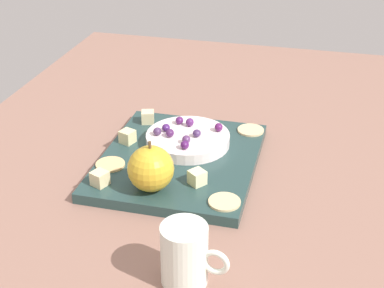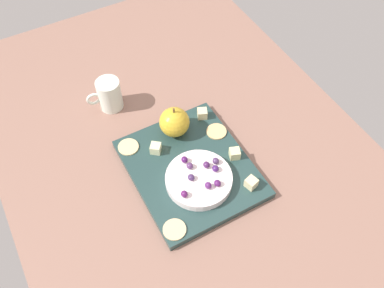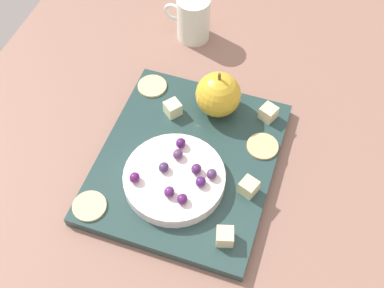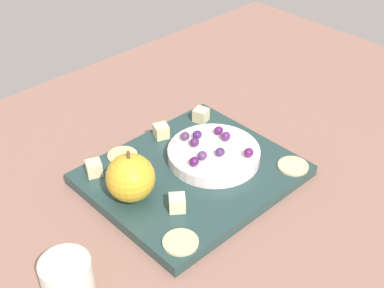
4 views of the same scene
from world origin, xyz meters
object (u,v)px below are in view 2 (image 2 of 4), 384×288
at_px(grape_8, 190,166).
at_px(grape_4, 208,185).
at_px(cracker_1, 174,229).
at_px(cup, 109,95).
at_px(cheese_cube_3, 251,183).
at_px(cheese_cube_1, 156,148).
at_px(cracker_0, 216,131).
at_px(grape_3, 206,165).
at_px(grape_6, 216,161).
at_px(cheese_cube_2, 235,154).
at_px(cracker_2, 128,147).
at_px(serving_dish, 199,179).
at_px(grape_5, 191,177).
at_px(grape_7, 215,169).
at_px(grape_2, 185,160).
at_px(cheese_cube_0, 202,114).
at_px(apple_whole, 175,122).
at_px(grape_1, 217,183).
at_px(grape_0, 184,194).
at_px(platter, 190,168).

bearing_deg(grape_8, grape_4, -171.09).
xyz_separation_m(cracker_1, cup, (0.43, -0.02, 0.02)).
relative_size(cheese_cube_3, cracker_1, 0.47).
distance_m(cheese_cube_1, grape_4, 0.18).
xyz_separation_m(cracker_0, grape_8, (-0.08, 0.12, 0.03)).
relative_size(grape_3, grape_6, 1.00).
bearing_deg(cup, cracker_0, -139.34).
distance_m(cheese_cube_2, cup, 0.38).
distance_m(cracker_2, grape_4, 0.24).
distance_m(cheese_cube_1, cheese_cube_2, 0.20).
height_order(serving_dish, cheese_cube_2, cheese_cube_2).
distance_m(cracker_2, grape_3, 0.21).
xyz_separation_m(cheese_cube_1, grape_4, (-0.17, -0.06, 0.02)).
bearing_deg(grape_5, cracker_2, 27.20).
bearing_deg(grape_8, cup, 14.44).
bearing_deg(cheese_cube_3, cracker_1, 93.70).
relative_size(serving_dish, grape_7, 9.23).
relative_size(grape_3, grape_8, 1.00).
height_order(cheese_cube_3, grape_3, grape_3).
bearing_deg(grape_2, cheese_cube_0, -44.60).
xyz_separation_m(apple_whole, cracker_2, (0.01, 0.13, -0.04)).
relative_size(grape_2, grape_4, 1.00).
relative_size(serving_dish, cheese_cube_1, 6.42).
bearing_deg(cheese_cube_2, grape_5, 97.44).
xyz_separation_m(apple_whole, cracker_0, (-0.05, -0.09, -0.04)).
distance_m(cheese_cube_0, grape_5, 0.21).
relative_size(serving_dish, cup, 1.66).
xyz_separation_m(cheese_cube_0, grape_1, (-0.21, 0.08, 0.02)).
distance_m(apple_whole, cheese_cube_1, 0.09).
distance_m(serving_dish, cracker_1, 0.14).
relative_size(apple_whole, cheese_cube_0, 3.12).
bearing_deg(apple_whole, cracker_1, 151.81).
bearing_deg(grape_5, grape_8, -23.36).
xyz_separation_m(cheese_cube_3, grape_4, (0.03, 0.10, 0.02)).
distance_m(cheese_cube_3, cup, 0.46).
height_order(grape_4, grape_5, grape_4).
relative_size(grape_4, grape_8, 1.00).
xyz_separation_m(grape_3, grape_7, (-0.02, -0.01, -0.00)).
xyz_separation_m(grape_0, grape_4, (-0.01, -0.06, 0.00)).
height_order(serving_dish, cheese_cube_0, cheese_cube_0).
distance_m(cheese_cube_1, cup, 0.22).
distance_m(cracker_2, grape_6, 0.23).
relative_size(cracker_2, grape_2, 3.03).
bearing_deg(cheese_cube_0, cheese_cube_1, 105.20).
relative_size(cheese_cube_2, grape_7, 1.44).
xyz_separation_m(grape_7, grape_8, (0.04, 0.05, 0.00)).
bearing_deg(platter, cheese_cube_3, -139.94).
xyz_separation_m(cracker_1, grape_4, (0.05, -0.11, 0.03)).
bearing_deg(platter, cheese_cube_2, -103.81).
distance_m(cheese_cube_1, cracker_2, 0.07).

